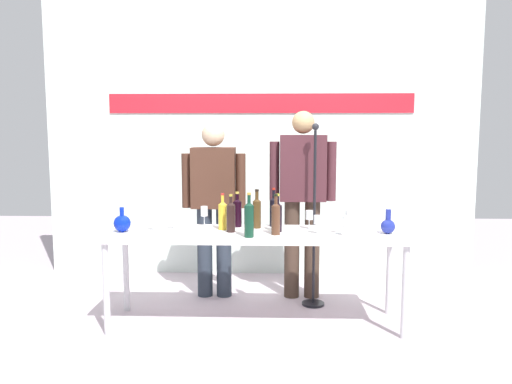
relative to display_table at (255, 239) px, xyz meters
name	(u,v)px	position (x,y,z in m)	size (l,w,h in m)	color
ground_plane	(255,323)	(0.00, 0.00, -0.69)	(10.00, 10.00, 0.00)	#BBAAB5
back_wall	(260,134)	(0.00, 1.50, 0.81)	(4.55, 0.11, 3.00)	silver
display_table	(255,239)	(0.00, 0.00, 0.00)	(2.36, 0.62, 0.75)	white
decanter_blue_left	(122,223)	(-1.05, -0.03, 0.13)	(0.13, 0.13, 0.20)	#0A23B8
decanter_blue_right	(388,225)	(1.03, -0.03, 0.13)	(0.11, 0.11, 0.19)	navy
presenter_left	(214,199)	(-0.41, 0.68, 0.23)	(0.59, 0.22, 1.61)	#27303C
presenter_right	(303,192)	(0.41, 0.68, 0.30)	(0.60, 0.22, 1.72)	#402F24
wine_bottle_0	(223,214)	(-0.27, 0.09, 0.18)	(0.07, 0.07, 0.30)	gold
wine_bottle_1	(237,212)	(-0.16, 0.21, 0.19)	(0.07, 0.07, 0.29)	black
wine_bottle_2	(231,216)	(-0.19, -0.01, 0.19)	(0.07, 0.07, 0.30)	black
wine_bottle_3	(277,216)	(0.17, 0.02, 0.19)	(0.07, 0.07, 0.30)	black
wine_bottle_4	(276,217)	(0.16, -0.10, 0.19)	(0.07, 0.07, 0.31)	#4F2F1E
wine_bottle_5	(257,212)	(0.01, 0.16, 0.20)	(0.07, 0.07, 0.32)	#493218
wine_bottle_6	(274,211)	(0.14, 0.23, 0.19)	(0.06, 0.06, 0.32)	black
wine_bottle_7	(249,218)	(-0.04, -0.20, 0.20)	(0.07, 0.07, 0.34)	#103625
wine_glass_left_0	(204,212)	(-0.44, 0.25, 0.18)	(0.06, 0.06, 0.16)	white
wine_glass_left_1	(154,216)	(-0.81, 0.03, 0.18)	(0.06, 0.06, 0.16)	white
wine_glass_left_2	(173,216)	(-0.67, 0.09, 0.17)	(0.07, 0.07, 0.15)	white
wine_glass_right_0	(347,222)	(0.70, -0.15, 0.17)	(0.07, 0.07, 0.15)	white
wine_glass_right_1	(350,215)	(0.77, 0.19, 0.17)	(0.07, 0.07, 0.15)	white
wine_glass_right_2	(338,221)	(0.64, -0.02, 0.16)	(0.06, 0.06, 0.14)	white
wine_glass_right_3	(309,216)	(0.43, 0.13, 0.17)	(0.06, 0.06, 0.15)	white
wine_glass_right_4	(318,220)	(0.48, -0.05, 0.17)	(0.06, 0.06, 0.14)	white
microphone_stand	(314,245)	(0.50, 0.45, -0.15)	(0.20, 0.20, 1.61)	black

